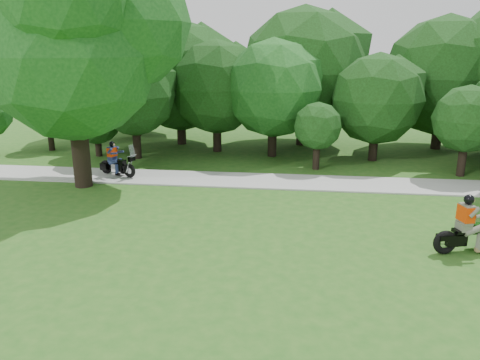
{
  "coord_description": "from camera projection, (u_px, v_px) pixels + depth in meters",
  "views": [
    {
      "loc": [
        -2.15,
        -10.41,
        5.36
      ],
      "look_at": [
        -3.94,
        4.05,
        1.18
      ],
      "focal_mm": 35.0,
      "sensor_mm": 36.0,
      "label": 1
    }
  ],
  "objects": [
    {
      "name": "touring_motorcycle",
      "position": [
        115.0,
        163.0,
        19.78
      ],
      "size": [
        1.84,
        1.09,
        1.46
      ],
      "rotation": [
        0.0,
        0.0,
        -0.39
      ],
      "color": "black",
      "rests_on": "walkway"
    },
    {
      "name": "big_tree_west",
      "position": [
        73.0,
        35.0,
        17.34
      ],
      "size": [
        8.64,
        6.56,
        9.96
      ],
      "color": "black",
      "rests_on": "ground"
    },
    {
      "name": "ground",
      "position": [
        383.0,
        279.0,
        11.15
      ],
      "size": [
        100.0,
        100.0,
        0.0
      ],
      "primitive_type": "plane",
      "color": "#245819",
      "rests_on": "ground"
    },
    {
      "name": "tree_line",
      "position": [
        398.0,
        80.0,
        23.81
      ],
      "size": [
        39.71,
        12.42,
        7.81
      ],
      "color": "black",
      "rests_on": "ground"
    },
    {
      "name": "walkway",
      "position": [
        349.0,
        184.0,
        18.77
      ],
      "size": [
        60.0,
        2.2,
        0.06
      ],
      "primitive_type": "cube",
      "color": "#A1A19C",
      "rests_on": "ground"
    },
    {
      "name": "chopper_motorcycle",
      "position": [
        470.0,
        231.0,
        12.47
      ],
      "size": [
        2.26,
        1.02,
        1.64
      ],
      "rotation": [
        0.0,
        0.0,
        0.29
      ],
      "color": "black",
      "rests_on": "ground"
    }
  ]
}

